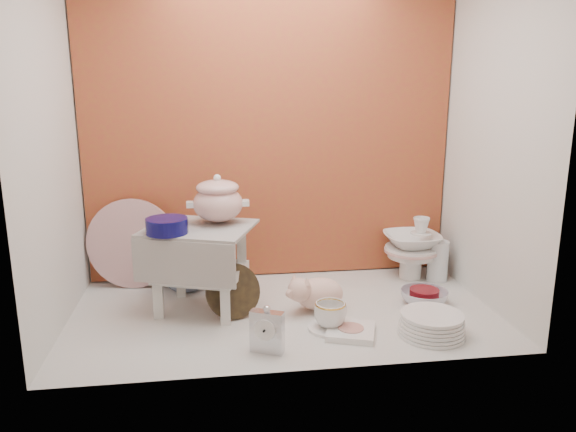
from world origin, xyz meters
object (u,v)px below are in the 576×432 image
object	(u,v)px
step_stool	(201,269)
plush_pig	(319,293)
floral_platter	(132,244)
mantel_clock	(267,329)
crystal_bowl	(424,297)
gold_rim_teacup	(330,315)
dinner_plate_stack	(432,324)
porcelain_tower	(412,248)
blue_white_vase	(186,261)
soup_tureen	(218,199)

from	to	relation	value
step_stool	plush_pig	bearing A→B (deg)	10.50
floral_platter	plush_pig	xyz separation A→B (m)	(0.83, -0.41, -0.14)
mantel_clock	crystal_bowl	bearing A→B (deg)	50.11
gold_rim_teacup	mantel_clock	bearing A→B (deg)	-150.09
gold_rim_teacup	dinner_plate_stack	bearing A→B (deg)	-15.08
gold_rim_teacup	porcelain_tower	size ratio (longest dim) A/B	0.41
step_stool	blue_white_vase	bearing A→B (deg)	125.73
blue_white_vase	plush_pig	bearing A→B (deg)	-31.37
mantel_clock	gold_rim_teacup	xyz separation A→B (m)	(0.27, 0.15, -0.03)
blue_white_vase	mantel_clock	xyz separation A→B (m)	(0.32, -0.70, -0.04)
mantel_clock	porcelain_tower	distance (m)	1.06
soup_tureen	gold_rim_teacup	size ratio (longest dim) A/B	1.97
soup_tureen	blue_white_vase	xyz separation A→B (m)	(-0.16, 0.22, -0.34)
blue_white_vase	plush_pig	distance (m)	0.68
mantel_clock	porcelain_tower	size ratio (longest dim) A/B	0.57
plush_pig	mantel_clock	bearing A→B (deg)	-124.97
floral_platter	plush_pig	bearing A→B (deg)	-26.17
gold_rim_teacup	blue_white_vase	bearing A→B (deg)	136.93
mantel_clock	plush_pig	xyz separation A→B (m)	(0.26, 0.35, -0.01)
step_stool	dinner_plate_stack	world-z (taller)	step_stool
gold_rim_teacup	crystal_bowl	xyz separation A→B (m)	(0.47, 0.19, -0.03)
blue_white_vase	gold_rim_teacup	bearing A→B (deg)	-43.07
gold_rim_teacup	porcelain_tower	world-z (taller)	porcelain_tower
plush_pig	crystal_bowl	size ratio (longest dim) A/B	1.26
step_stool	blue_white_vase	world-z (taller)	step_stool
blue_white_vase	crystal_bowl	size ratio (longest dim) A/B	1.28
floral_platter	crystal_bowl	world-z (taller)	floral_platter
step_stool	floral_platter	world-z (taller)	floral_platter
step_stool	porcelain_tower	xyz separation A→B (m)	(1.04, 0.26, -0.03)
soup_tureen	floral_platter	distance (m)	0.56
crystal_bowl	dinner_plate_stack	bearing A→B (deg)	-106.22
step_stool	dinner_plate_stack	distance (m)	0.98
porcelain_tower	plush_pig	bearing A→B (deg)	-147.58
step_stool	soup_tureen	size ratio (longest dim) A/B	1.69
plush_pig	blue_white_vase	bearing A→B (deg)	150.72
mantel_clock	gold_rim_teacup	bearing A→B (deg)	54.84
mantel_clock	plush_pig	world-z (taller)	mantel_clock
porcelain_tower	gold_rim_teacup	bearing A→B (deg)	-134.81
floral_platter	mantel_clock	distance (m)	0.95
step_stool	mantel_clock	xyz separation A→B (m)	(0.24, -0.43, -0.10)
floral_platter	porcelain_tower	xyz separation A→B (m)	(1.36, -0.07, -0.06)
floral_platter	blue_white_vase	xyz separation A→B (m)	(0.25, -0.05, -0.08)
blue_white_vase	dinner_plate_stack	xyz separation A→B (m)	(0.97, -0.65, -0.09)
soup_tureen	plush_pig	bearing A→B (deg)	-17.89
floral_platter	mantel_clock	xyz separation A→B (m)	(0.57, -0.75, -0.13)
soup_tureen	plush_pig	size ratio (longest dim) A/B	0.96
mantel_clock	gold_rim_teacup	distance (m)	0.31
gold_rim_teacup	crystal_bowl	world-z (taller)	gold_rim_teacup
step_stool	floral_platter	distance (m)	0.46
plush_pig	crystal_bowl	distance (m)	0.48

